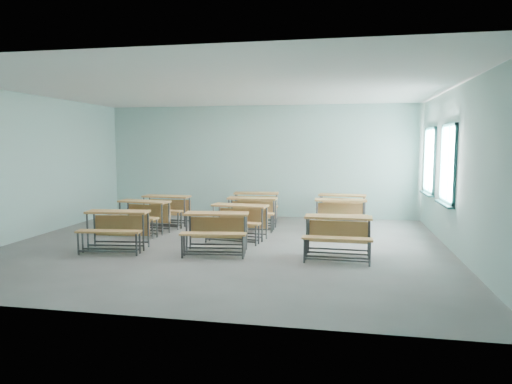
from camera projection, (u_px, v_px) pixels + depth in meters
room at (229, 168)px, 9.31m from camera, size 9.04×8.04×3.24m
desk_unit_r0c0 at (116, 224)px, 9.01m from camera, size 1.32×0.96×0.77m
desk_unit_r0c1 at (216, 226)px, 8.77m from camera, size 1.32×0.97×0.77m
desk_unit_r0c2 at (338, 230)px, 8.35m from camera, size 1.25×0.85×0.77m
desk_unit_r1c0 at (142, 212)px, 10.66m from camera, size 1.33×0.98×0.77m
desk_unit_r1c1 at (238, 217)px, 9.96m from camera, size 1.33×0.98×0.77m
desk_unit_r2c0 at (165, 206)px, 11.72m from camera, size 1.27×0.88×0.77m
desk_unit_r2c1 at (251, 208)px, 11.27m from camera, size 1.24×0.84×0.77m
desk_unit_r2c2 at (340, 210)px, 10.93m from camera, size 1.26×0.88×0.77m
desk_unit_r3c1 at (256, 202)px, 12.50m from camera, size 1.31×0.95×0.77m
desk_unit_r3c2 at (342, 204)px, 11.99m from camera, size 1.30×0.94×0.77m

